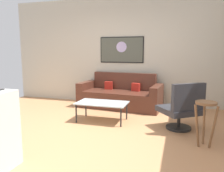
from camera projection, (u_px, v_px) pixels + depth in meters
name	position (u px, v px, depth m)	size (l,w,h in m)	color
ground	(88.00, 135.00, 3.84)	(6.40, 6.40, 0.04)	tan
back_wall	(123.00, 51.00, 5.92)	(6.40, 0.05, 2.80)	beige
couch	(120.00, 96.00, 5.64)	(2.11, 1.05, 0.85)	#4E281D
coffee_table	(102.00, 104.00, 4.48)	(1.01, 0.57, 0.38)	silver
armchair	(182.00, 108.00, 3.95)	(0.88, 0.88, 0.87)	black
bar_stool	(206.00, 113.00, 3.25)	(0.35, 0.34, 0.68)	brown
wall_painting	(122.00, 50.00, 5.88)	(1.17, 0.03, 0.68)	black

